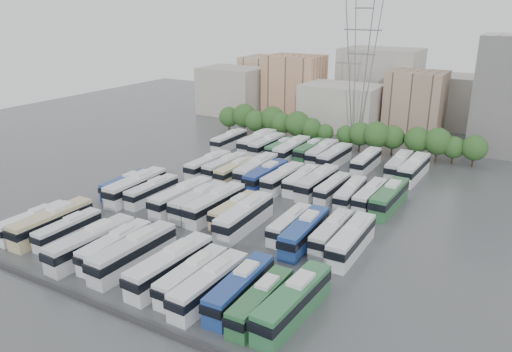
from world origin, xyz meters
The scene contains 53 objects.
ground centered at (0.00, 0.00, 0.00)m, with size 220.00×220.00×0.00m, color #424447.
parapet centered at (0.00, -33.00, 0.25)m, with size 56.00×0.50×0.50m, color #2D2D30.
tree_line centered at (-1.24, 42.13, 4.30)m, with size 65.46×7.75×7.91m.
city_buildings centered at (-7.46, 71.86, 7.87)m, with size 102.00×35.00×20.00m.
apartment_tower centered at (34.00, 58.00, 13.00)m, with size 14.00×14.00×26.00m, color silver.
electricity_pylon centered at (2.00, 50.00, 18.66)m, with size 9.00×6.91×33.83m.
bus_r0_s0 centered at (-21.42, -24.03, 1.77)m, with size 2.89×11.54×3.60m.
bus_r0_s1 centered at (-18.33, -23.16, 2.06)m, with size 2.97×13.37×4.19m.
bus_r0_s2 centered at (-15.04, -23.08, 1.67)m, with size 2.38×10.84×3.40m.
bus_r0_s4 centered at (-8.25, -24.89, 2.06)m, with size 3.48×13.51×4.21m.
bus_r0_s5 centered at (-5.08, -23.62, 1.86)m, with size 3.08×12.14×3.78m.
bus_r0_s6 centered at (-1.45, -24.02, 2.09)m, with size 3.30×13.67×4.27m.
bus_r0_s8 centered at (4.87, -24.28, 2.07)m, with size 3.52×13.53×4.21m.
bus_r0_s9 centered at (8.34, -24.50, 1.81)m, with size 2.56×11.74×3.68m.
bus_r0_s10 centered at (11.39, -25.20, 1.93)m, with size 2.95×12.58×3.93m.
bus_r0_s11 centered at (14.76, -24.02, 1.91)m, with size 3.23×12.51×3.89m.
bus_r0_s12 centered at (18.02, -24.93, 1.77)m, with size 2.71×11.53×3.60m.
bus_r0_s13 centered at (21.30, -23.69, 2.07)m, with size 3.45×13.56×4.22m.
bus_r1_s0 centered at (-21.33, -5.03, 1.67)m, with size 2.56×10.91×3.41m.
bus_r1_s1 centered at (-18.23, -5.76, 2.08)m, with size 3.39×13.60×4.24m.
bus_r1_s2 centered at (-14.98, -5.28, 1.75)m, with size 2.61×11.41×3.57m.
bus_r1_s4 centered at (-8.29, -5.57, 2.03)m, with size 3.51×13.32×4.14m.
bus_r1_s5 centered at (-5.00, -5.26, 1.93)m, with size 3.00×12.57×3.93m.
bus_r1_s6 centered at (-1.79, -5.20, 2.05)m, with size 3.38×13.38×4.17m.
bus_r1_s7 centered at (1.85, -5.05, 1.74)m, with size 2.67×11.31×3.53m.
bus_r1_s8 centered at (4.90, -7.07, 2.08)m, with size 3.32×13.60×4.24m.
bus_r1_s10 centered at (11.64, -5.32, 1.69)m, with size 2.57×11.00×3.44m.
bus_r1_s11 centered at (14.86, -7.06, 1.98)m, with size 3.40×12.97×4.03m.
bus_r1_s12 centered at (18.17, -5.10, 1.82)m, with size 2.90×11.88×3.70m.
bus_r1_s13 centered at (21.48, -6.26, 2.00)m, with size 3.01×13.02×4.07m.
bus_r2_s2 centered at (-14.82, 11.19, 1.90)m, with size 2.93×12.40×3.87m.
bus_r2_s3 centered at (-11.51, 12.14, 1.84)m, with size 3.12×12.01×3.74m.
bus_r2_s4 centered at (-8.37, 11.19, 1.78)m, with size 2.77×11.63×3.63m.
bus_r2_s5 centered at (-4.82, 13.03, 2.08)m, with size 3.61×13.65×4.24m.
bus_r2_s6 centered at (-1.59, 11.13, 1.96)m, with size 2.99×12.77×3.99m.
bus_r2_s7 centered at (1.69, 11.57, 1.90)m, with size 3.02×12.38×3.86m.
bus_r2_s8 centered at (4.77, 12.87, 1.73)m, with size 2.65×11.30×3.53m.
bus_r2_s9 centered at (8.17, 12.58, 2.00)m, with size 3.21×13.06×4.07m.
bus_r2_s10 centered at (11.35, 11.93, 1.71)m, with size 2.75×11.14×3.47m.
bus_r2_s11 centered at (15.02, 10.88, 1.78)m, with size 3.10×11.64×3.62m.
bus_r2_s12 centered at (18.30, 11.58, 1.80)m, with size 2.69×11.71×3.66m.
bus_r2_s13 centered at (21.48, 11.71, 2.04)m, with size 3.13×13.30×4.16m.
bus_r3_s0 centered at (-21.68, 29.21, 1.87)m, with size 2.77×12.18×3.81m.
bus_r3_s2 centered at (-14.67, 30.42, 2.10)m, with size 3.08×13.68×4.28m.
bus_r3_s3 centered at (-11.73, 29.71, 1.95)m, with size 2.87×12.71×3.98m.
bus_r3_s4 centered at (-8.27, 29.93, 1.72)m, with size 2.67×11.21×3.50m.
bus_r3_s5 centered at (-5.06, 28.85, 2.08)m, with size 3.18×13.56×4.24m.
bus_r3_s6 centered at (-1.62, 31.07, 1.87)m, with size 2.88×12.19×3.81m.
bus_r3_s7 centered at (1.55, 30.14, 1.98)m, with size 3.14×12.95×4.04m.
bus_r3_s8 centered at (4.84, 29.09, 1.93)m, with size 3.16×12.62×3.93m.
bus_r3_s10 centered at (11.50, 29.64, 1.88)m, with size 2.66×12.20×3.83m.
bus_r3_s12 centered at (18.08, 30.01, 1.97)m, with size 3.14×12.88×4.02m.
bus_r3_s13 centered at (21.26, 28.99, 2.06)m, with size 3.30×13.46×4.20m.
Camera 1 is at (41.21, -65.52, 32.50)m, focal length 35.00 mm.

